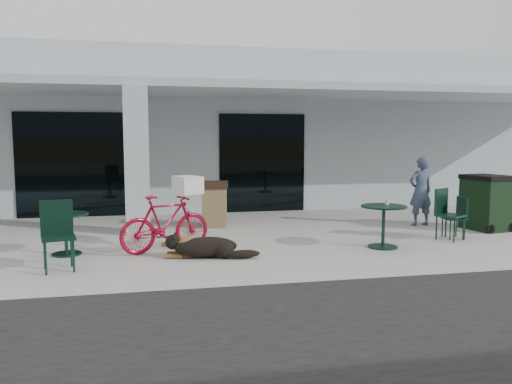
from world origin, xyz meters
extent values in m
plane|color=#ACAAA2|center=(0.00, 0.00, 0.00)|extent=(80.00, 80.00, 0.00)
cube|color=#A3B1B9|center=(0.00, 8.50, 2.25)|extent=(22.00, 7.00, 4.50)
cube|color=black|center=(-3.20, 4.98, 1.35)|extent=(2.80, 0.06, 2.70)
cube|color=black|center=(1.80, 4.98, 1.35)|extent=(2.40, 0.06, 2.70)
cube|color=#A3B1B9|center=(-1.50, 2.30, 1.56)|extent=(0.50, 0.50, 3.12)
cube|color=#A3B1B9|center=(0.00, 3.60, 3.21)|extent=(22.00, 2.80, 0.18)
imported|color=#A20D25|center=(-0.97, 0.40, 0.51)|extent=(1.76, 1.10, 1.02)
cube|color=white|center=(-0.55, 0.57, 1.18)|extent=(0.57, 0.64, 0.32)
cylinder|color=white|center=(-1.43, 1.00, 0.04)|extent=(0.07, 0.07, 0.09)
imported|color=#38465F|center=(4.92, 1.97, 0.81)|extent=(0.61, 0.42, 1.61)
cylinder|color=white|center=(3.13, 0.05, 0.84)|extent=(0.09, 0.09, 0.10)
camera|label=1|loc=(-1.15, -8.55, 2.00)|focal=35.00mm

